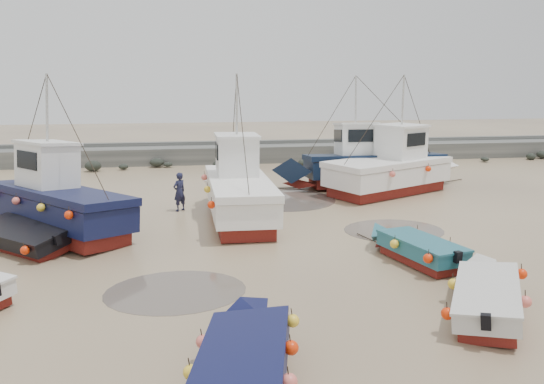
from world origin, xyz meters
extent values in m
plane|color=tan|center=(0.00, 0.00, 0.00)|extent=(120.00, 120.00, 0.00)
cube|color=slate|center=(0.00, 22.00, 0.60)|extent=(60.00, 2.20, 1.20)
cube|color=slate|center=(0.00, 23.21, 1.32)|extent=(60.00, 0.60, 0.25)
ellipsoid|color=black|center=(5.10, 19.02, 0.29)|extent=(0.84, 0.86, 0.51)
ellipsoid|color=black|center=(7.80, 20.56, 0.34)|extent=(0.98, 1.07, 0.72)
ellipsoid|color=black|center=(14.16, 19.54, 0.27)|extent=(0.78, 0.90, 0.59)
ellipsoid|color=black|center=(23.03, 19.80, 0.24)|extent=(0.68, 0.72, 0.52)
ellipsoid|color=black|center=(18.92, 19.27, 0.21)|extent=(0.60, 0.70, 0.31)
ellipsoid|color=black|center=(-5.07, 20.46, 0.35)|extent=(0.99, 0.80, 0.58)
ellipsoid|color=black|center=(12.19, 19.77, 0.19)|extent=(0.54, 0.46, 0.30)
ellipsoid|color=black|center=(9.69, 19.97, 0.21)|extent=(0.61, 0.47, 0.46)
ellipsoid|color=black|center=(24.28, 20.15, 0.32)|extent=(0.92, 0.97, 0.58)
ellipsoid|color=black|center=(-4.31, 20.27, 0.21)|extent=(0.61, 0.53, 0.32)
ellipsoid|color=black|center=(10.99, 20.60, 0.23)|extent=(0.67, 0.55, 0.43)
ellipsoid|color=black|center=(-9.17, 19.34, 0.38)|extent=(1.09, 0.88, 0.72)
ellipsoid|color=black|center=(-7.25, 19.65, 0.23)|extent=(0.65, 0.60, 0.37)
ellipsoid|color=black|center=(9.46, 19.39, 0.31)|extent=(0.88, 0.64, 0.62)
ellipsoid|color=black|center=(-0.92, 19.60, 0.22)|extent=(0.64, 0.62, 0.48)
ellipsoid|color=black|center=(7.84, 20.42, 0.19)|extent=(0.55, 0.45, 0.29)
cylinder|color=#574D44|center=(-3.27, -2.26, 0.00)|extent=(4.09, 4.09, 0.01)
cylinder|color=#574D44|center=(5.35, 2.82, 0.00)|extent=(4.08, 4.08, 0.01)
cylinder|color=#574D44|center=(-9.07, 5.12, 0.00)|extent=(3.98, 3.98, 0.01)
cylinder|color=#574D44|center=(1.95, 9.01, 0.00)|extent=(5.18, 5.18, 0.01)
cube|color=maroon|center=(-1.77, -7.52, 0.15)|extent=(2.16, 3.77, 0.30)
cube|color=#0C0F36|center=(-1.77, -7.52, 0.53)|extent=(2.46, 4.07, 0.45)
pyramid|color=#0C0F36|center=(-1.28, -5.32, 0.98)|extent=(1.79, 1.06, 0.90)
cube|color=brown|center=(-1.77, -7.52, 0.69)|extent=(2.00, 3.41, 0.10)
cube|color=#0C0F36|center=(-1.77, -7.52, 0.78)|extent=(2.54, 4.17, 0.07)
cylinder|color=black|center=(-1.08, -4.42, 0.03)|extent=(0.47, 1.96, 0.04)
sphere|color=red|center=(-2.77, -7.61, 0.63)|extent=(0.30, 0.30, 0.30)
sphere|color=red|center=(-0.76, -7.43, 0.63)|extent=(0.30, 0.30, 0.30)
sphere|color=red|center=(-2.51, -6.43, 0.63)|extent=(0.30, 0.30, 0.30)
sphere|color=red|center=(-0.50, -6.25, 0.63)|extent=(0.30, 0.30, 0.30)
cube|color=maroon|center=(4.74, -1.10, 0.15)|extent=(1.94, 3.05, 0.30)
cube|color=#1E5A68|center=(4.74, -1.10, 0.53)|extent=(2.20, 3.31, 0.45)
pyramid|color=#1E5A68|center=(4.21, 0.69, 0.98)|extent=(1.54, 1.08, 0.90)
cube|color=brown|center=(4.74, -1.10, 0.69)|extent=(1.80, 2.77, 0.10)
cube|color=#1E5A68|center=(4.74, -1.10, 0.78)|extent=(2.27, 3.39, 0.07)
cube|color=black|center=(5.19, -2.63, 0.70)|extent=(0.26, 0.24, 0.35)
cylinder|color=black|center=(3.97, 1.48, 0.03)|extent=(0.61, 1.93, 0.04)
sphere|color=red|center=(4.30, -2.50, 0.63)|extent=(0.30, 0.30, 0.30)
sphere|color=red|center=(5.64, -1.26, 0.63)|extent=(0.30, 0.30, 0.30)
sphere|color=red|center=(3.84, -0.95, 0.63)|extent=(0.30, 0.30, 0.30)
sphere|color=red|center=(5.18, 0.29, 0.63)|extent=(0.30, 0.30, 0.30)
cube|color=maroon|center=(4.77, -5.17, 0.15)|extent=(2.92, 3.69, 0.30)
cube|color=beige|center=(4.77, -5.17, 0.53)|extent=(3.24, 4.03, 0.45)
pyramid|color=beige|center=(5.94, -3.24, 0.98)|extent=(1.64, 1.38, 0.90)
cube|color=brown|center=(4.77, -5.17, 0.69)|extent=(2.67, 3.35, 0.10)
cube|color=beige|center=(4.77, -5.17, 0.78)|extent=(3.34, 4.13, 0.07)
cube|color=black|center=(3.74, -6.87, 0.70)|extent=(0.28, 0.27, 0.35)
cylinder|color=black|center=(6.42, -2.44, 0.03)|extent=(1.07, 1.73, 0.04)
sphere|color=red|center=(3.25, -6.01, 0.63)|extent=(0.30, 0.30, 0.30)
sphere|color=red|center=(5.25, -6.04, 0.63)|extent=(0.30, 0.30, 0.30)
sphere|color=red|center=(4.29, -4.29, 0.63)|extent=(0.30, 0.30, 0.30)
sphere|color=red|center=(6.29, -4.32, 0.63)|extent=(0.30, 0.30, 0.30)
cube|color=maroon|center=(-8.76, 2.58, 0.15)|extent=(3.67, 3.42, 0.30)
cube|color=black|center=(-8.76, 2.58, 0.53)|extent=(4.03, 3.78, 0.45)
cube|color=brown|center=(-8.76, 2.58, 0.69)|extent=(3.35, 3.13, 0.10)
cube|color=black|center=(-8.76, 2.58, 0.78)|extent=(4.14, 3.88, 0.07)
cube|color=black|center=(-7.18, 1.23, 0.70)|extent=(0.28, 0.28, 0.35)
sphere|color=red|center=(-8.15, 0.87, 0.63)|extent=(0.30, 0.30, 0.30)
sphere|color=red|center=(-7.77, 2.92, 0.63)|extent=(0.30, 0.30, 0.30)
sphere|color=red|center=(-9.37, 4.30, 0.63)|extent=(0.30, 0.30, 0.30)
cube|color=maroon|center=(-7.83, 4.01, 0.28)|extent=(5.72, 5.84, 0.55)
cube|color=#0E1335|center=(-7.83, 4.01, 1.02)|extent=(6.28, 6.41, 0.95)
pyramid|color=#0E1335|center=(-10.51, 6.80, 1.72)|extent=(2.68, 2.65, 1.40)
cube|color=brown|center=(-7.83, 4.01, 1.54)|extent=(6.11, 6.24, 0.08)
cube|color=#0E1335|center=(-7.83, 4.01, 1.68)|extent=(6.42, 6.55, 0.30)
cube|color=white|center=(-8.46, 4.66, 2.65)|extent=(2.57, 2.58, 1.70)
cube|color=white|center=(-8.46, 4.66, 3.56)|extent=(2.77, 2.79, 0.12)
cube|color=black|center=(-9.17, 5.40, 2.91)|extent=(1.04, 1.00, 0.68)
cylinder|color=#B7B7B2|center=(-8.46, 4.66, 4.92)|extent=(0.10, 0.10, 2.60)
sphere|color=#E5665A|center=(-6.94, 1.21, 1.38)|extent=(0.30, 0.30, 0.30)
sphere|color=#E5665A|center=(-5.68, 3.64, 1.38)|extent=(0.30, 0.30, 0.30)
sphere|color=#E5665A|center=(-8.16, 2.48, 1.38)|extent=(0.30, 0.30, 0.30)
sphere|color=#E5665A|center=(-6.90, 4.91, 1.38)|extent=(0.30, 0.30, 0.30)
sphere|color=#E5665A|center=(-9.37, 3.75, 1.38)|extent=(0.30, 0.30, 0.30)
sphere|color=#E5665A|center=(-8.12, 6.17, 1.38)|extent=(0.30, 0.30, 0.30)
cube|color=maroon|center=(-0.72, 5.33, 0.28)|extent=(2.22, 6.77, 0.55)
cube|color=white|center=(-0.72, 5.33, 1.02)|extent=(2.60, 7.27, 0.95)
pyramid|color=white|center=(-0.79, 9.50, 1.72)|extent=(2.50, 1.47, 1.40)
cube|color=brown|center=(-0.72, 5.33, 1.54)|extent=(2.50, 7.11, 0.08)
cube|color=white|center=(-0.72, 5.33, 1.68)|extent=(2.65, 7.44, 0.30)
cube|color=white|center=(-0.73, 6.32, 2.65)|extent=(1.77, 2.03, 1.70)
cube|color=white|center=(-0.73, 6.32, 3.56)|extent=(1.91, 2.19, 0.12)
cube|color=black|center=(-0.75, 7.34, 2.91)|extent=(1.47, 0.08, 0.68)
cylinder|color=#B7B7B2|center=(-0.73, 6.32, 4.92)|extent=(0.10, 0.10, 2.60)
cylinder|color=black|center=(-0.81, 10.64, 0.03)|extent=(0.10, 3.00, 0.05)
sphere|color=#E5665A|center=(-2.02, 2.43, 1.38)|extent=(0.30, 0.30, 0.30)
sphere|color=#E5665A|center=(0.67, 3.91, 1.38)|extent=(0.30, 0.30, 0.30)
sphere|color=#E5665A|center=(-2.07, 5.31, 1.38)|extent=(0.30, 0.30, 0.30)
sphere|color=#E5665A|center=(0.62, 6.79, 1.38)|extent=(0.30, 0.30, 0.30)
sphere|color=#E5665A|center=(-2.12, 8.18, 1.38)|extent=(0.30, 0.30, 0.30)
cube|color=maroon|center=(7.51, 11.56, 0.28)|extent=(7.03, 2.43, 0.55)
cube|color=black|center=(7.51, 11.56, 1.02)|extent=(7.54, 2.84, 0.95)
pyramid|color=black|center=(3.21, 11.63, 1.72)|extent=(1.47, 2.74, 1.40)
cube|color=brown|center=(7.51, 11.56, 1.54)|extent=(7.37, 2.73, 0.08)
cube|color=black|center=(7.51, 11.56, 1.68)|extent=(7.72, 2.90, 0.30)
cube|color=white|center=(6.49, 11.57, 2.65)|extent=(2.03, 1.94, 1.70)
cube|color=white|center=(6.49, 11.57, 3.56)|extent=(2.19, 2.09, 0.12)
cube|color=black|center=(5.47, 11.59, 2.91)|extent=(0.08, 1.62, 0.68)
cylinder|color=#B7B7B2|center=(6.49, 11.57, 4.92)|extent=(0.10, 0.10, 2.60)
cylinder|color=black|center=(2.05, 11.65, 0.03)|extent=(3.00, 0.10, 0.05)
sphere|color=#E5665A|center=(10.47, 10.03, 1.38)|extent=(0.30, 0.30, 0.30)
sphere|color=#E5665A|center=(9.03, 13.01, 1.38)|extent=(0.30, 0.30, 0.30)
sphere|color=#E5665A|center=(7.49, 10.08, 1.38)|extent=(0.30, 0.30, 0.30)
sphere|color=#E5665A|center=(6.05, 13.06, 1.38)|extent=(0.30, 0.30, 0.30)
sphere|color=#E5665A|center=(4.50, 10.13, 1.38)|extent=(0.30, 0.30, 0.30)
cube|color=maroon|center=(7.66, 9.72, 0.28)|extent=(6.85, 5.09, 0.55)
cube|color=white|center=(7.66, 9.72, 1.02)|extent=(7.46, 5.69, 0.95)
pyramid|color=white|center=(11.23, 11.52, 1.72)|extent=(2.58, 3.23, 1.40)
cube|color=brown|center=(7.66, 9.72, 1.54)|extent=(7.27, 5.52, 0.08)
cube|color=white|center=(7.66, 9.72, 1.68)|extent=(7.63, 5.81, 0.30)
cube|color=white|center=(8.50, 10.14, 2.65)|extent=(2.70, 2.71, 1.70)
cube|color=white|center=(8.50, 10.14, 3.56)|extent=(2.91, 2.93, 0.12)
cube|color=black|center=(9.41, 10.60, 2.91)|extent=(0.82, 1.56, 0.68)
cylinder|color=#B7B7B2|center=(8.50, 10.14, 4.92)|extent=(0.10, 0.10, 2.60)
cylinder|color=black|center=(12.23, 12.02, 0.03)|extent=(2.70, 1.40, 0.05)
sphere|color=#E5665A|center=(4.51, 9.88, 1.38)|extent=(0.30, 0.30, 0.30)
sphere|color=#E5665A|center=(7.14, 7.70, 1.38)|extent=(0.30, 0.30, 0.30)
sphere|color=#E5665A|center=(6.96, 11.12, 1.38)|extent=(0.30, 0.30, 0.30)
sphere|color=#E5665A|center=(9.59, 8.93, 1.38)|extent=(0.30, 0.30, 0.30)
sphere|color=#E5665A|center=(9.40, 12.35, 1.38)|extent=(0.30, 0.30, 0.30)
imported|color=#1B1E38|center=(-3.29, 7.47, 0.00)|extent=(0.79, 0.76, 1.82)
camera|label=1|loc=(-2.71, -16.90, 5.99)|focal=35.00mm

